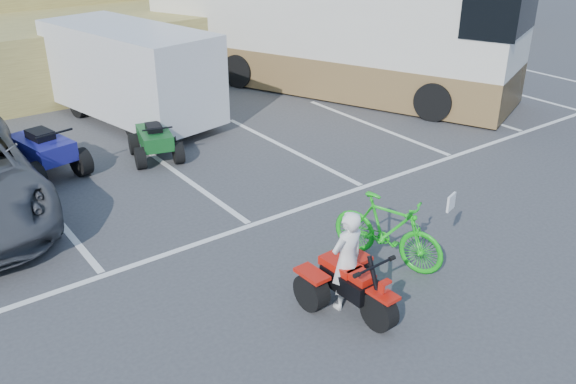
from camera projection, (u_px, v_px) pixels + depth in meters
ground at (340, 288)px, 9.02m from camera, size 100.00×100.00×0.00m
parking_stripes at (242, 181)px, 12.44m from camera, size 28.00×5.16×0.01m
grass_embankment at (28, 30)px, 19.65m from camera, size 40.00×8.50×3.10m
red_trike_atv at (352, 310)px, 8.54m from camera, size 1.14×1.48×0.94m
rider at (347, 260)px, 8.32m from camera, size 0.56×0.38×1.49m
green_dirt_bike at (387, 230)px, 9.45m from camera, size 1.08×1.95×1.13m
cargo_trailer at (130, 71)px, 15.39m from camera, size 3.00×5.42×2.39m
rv_motorhome at (325, 29)px, 18.02m from camera, size 6.95×11.38×4.01m
quad_atv_blue at (48, 175)px, 12.75m from camera, size 1.56×1.89×1.10m
quad_atv_green at (157, 158)px, 13.57m from camera, size 1.33×1.57×0.89m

